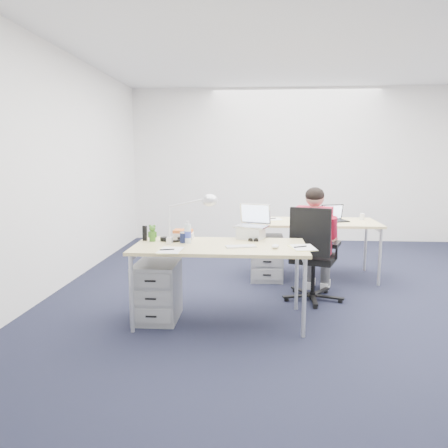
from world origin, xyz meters
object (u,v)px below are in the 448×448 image
object	(u,v)px
dark_laptop	(335,213)
sunglasses	(253,240)
headphones	(173,239)
drawer_pedestal_far	(267,258)
book_stack	(183,234)
computer_mouse	(275,246)
desk_near	(220,250)
far_cup	(362,217)
office_chair	(312,274)
bear_figurine	(152,233)
desk_lamp	(185,218)
wireless_keyboard	(241,246)
desk_far	(314,225)
can_koozie	(183,237)
water_bottle	(188,232)
drawer_pedestal_near	(157,291)
seated_person	(315,242)
cordless_phone	(145,233)
silver_laptop	(251,222)

from	to	relation	value
dark_laptop	sunglasses	bearing A→B (deg)	-143.09
headphones	dark_laptop	bearing A→B (deg)	35.91
drawer_pedestal_far	book_stack	distance (m)	1.55
headphones	computer_mouse	bearing A→B (deg)	-18.92
drawer_pedestal_far	sunglasses	world-z (taller)	sunglasses
desk_near	headphones	xyz separation A→B (m)	(-0.48, 0.17, 0.07)
dark_laptop	far_cup	distance (m)	0.41
office_chair	dark_laptop	size ratio (longest dim) A/B	3.39
bear_figurine	desk_lamp	distance (m)	0.39
wireless_keyboard	sunglasses	xyz separation A→B (m)	(0.11, 0.27, 0.00)
desk_near	far_cup	xyz separation A→B (m)	(1.72, 1.78, 0.09)
desk_far	book_stack	distance (m)	1.98
desk_near	can_koozie	bearing A→B (deg)	167.82
computer_mouse	bear_figurine	distance (m)	1.21
water_bottle	headphones	bearing A→B (deg)	150.63
desk_far	drawer_pedestal_near	distance (m)	2.38
can_koozie	seated_person	bearing A→B (deg)	29.09
desk_lamp	computer_mouse	bearing A→B (deg)	8.56
cordless_phone	bear_figurine	bearing A→B (deg)	0.12
water_bottle	book_stack	distance (m)	0.25
headphones	bear_figurine	world-z (taller)	bear_figurine
dark_laptop	far_cup	xyz separation A→B (m)	(0.37, 0.16, -0.07)
silver_laptop	book_stack	bearing A→B (deg)	-157.29
wireless_keyboard	can_koozie	size ratio (longest dim) A/B	2.57
can_koozie	bear_figurine	bearing A→B (deg)	169.53
drawer_pedestal_near	desk_lamp	size ratio (longest dim) A/B	1.12
desk_near	drawer_pedestal_far	bearing A→B (deg)	72.20
desk_near	desk_far	xyz separation A→B (m)	(1.08, 1.62, 0.00)
wireless_keyboard	sunglasses	world-z (taller)	sunglasses
water_bottle	desk_lamp	xyz separation A→B (m)	(-0.02, -0.04, 0.14)
drawer_pedestal_near	dark_laptop	bearing A→B (deg)	40.15
headphones	dark_laptop	size ratio (longest dim) A/B	0.82
far_cup	desk_far	bearing A→B (deg)	-165.98
drawer_pedestal_near	desk_near	bearing A→B (deg)	1.49
drawer_pedestal_near	sunglasses	bearing A→B (deg)	12.73
desk_far	can_koozie	bearing A→B (deg)	-132.79
seated_person	drawer_pedestal_near	world-z (taller)	seated_person
drawer_pedestal_far	bear_figurine	size ratio (longest dim) A/B	3.35
desk_far	computer_mouse	size ratio (longest dim) A/B	15.42
office_chair	silver_laptop	bearing A→B (deg)	-135.62
sunglasses	headphones	bearing A→B (deg)	-171.62
desk_far	water_bottle	xyz separation A→B (m)	(-1.39, -1.55, 0.15)
seated_person	book_stack	world-z (taller)	seated_person
desk_near	water_bottle	size ratio (longest dim) A/B	7.61
can_koozie	desk_lamp	world-z (taller)	desk_lamp
office_chair	drawer_pedestal_far	world-z (taller)	office_chair
wireless_keyboard	far_cup	size ratio (longest dim) A/B	3.23
drawer_pedestal_far	drawer_pedestal_near	bearing A→B (deg)	-125.72
can_koozie	water_bottle	xyz separation A→B (m)	(0.04, -0.00, 0.05)
seated_person	water_bottle	xyz separation A→B (m)	(-1.30, -0.75, 0.22)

